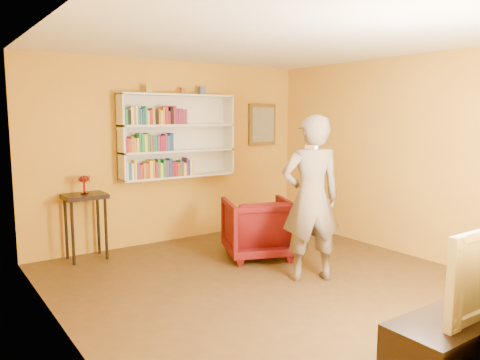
# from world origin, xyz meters

# --- Properties ---
(room_shell) EXTENTS (5.30, 5.80, 2.88)m
(room_shell) POSITION_xyz_m (0.00, 0.00, 1.02)
(room_shell) COLOR #412D15
(room_shell) RESTS_ON ground
(bookshelf) EXTENTS (1.80, 0.29, 1.23)m
(bookshelf) POSITION_xyz_m (0.00, 2.41, 1.59)
(bookshelf) COLOR silver
(bookshelf) RESTS_ON room_shell
(books_row_lower) EXTENTS (1.04, 0.19, 0.27)m
(books_row_lower) POSITION_xyz_m (-0.34, 2.30, 1.13)
(books_row_lower) COLOR silver
(books_row_lower) RESTS_ON bookshelf
(books_row_middle) EXTENTS (0.71, 0.19, 0.27)m
(books_row_middle) POSITION_xyz_m (-0.50, 2.31, 1.51)
(books_row_middle) COLOR maroon
(books_row_middle) RESTS_ON bookshelf
(books_row_upper) EXTENTS (0.95, 0.19, 0.26)m
(books_row_upper) POSITION_xyz_m (-0.38, 2.30, 1.89)
(books_row_upper) COLOR #1B7D3F
(books_row_upper) RESTS_ON bookshelf
(ornament_left) EXTENTS (0.08, 0.08, 0.12)m
(ornament_left) POSITION_xyz_m (-0.47, 2.35, 2.27)
(ornament_left) COLOR #A99330
(ornament_left) RESTS_ON bookshelf
(ornament_centre) EXTENTS (0.07, 0.07, 0.10)m
(ornament_centre) POSITION_xyz_m (0.09, 2.35, 2.26)
(ornament_centre) COLOR brown
(ornament_centre) RESTS_ON bookshelf
(ornament_right) EXTENTS (0.09, 0.09, 0.12)m
(ornament_right) POSITION_xyz_m (0.41, 2.35, 2.28)
(ornament_right) COLOR #485478
(ornament_right) RESTS_ON bookshelf
(framed_painting) EXTENTS (0.55, 0.05, 0.70)m
(framed_painting) POSITION_xyz_m (1.65, 2.46, 1.75)
(framed_painting) COLOR brown
(framed_painting) RESTS_ON room_shell
(console_table) EXTENTS (0.54, 0.41, 0.88)m
(console_table) POSITION_xyz_m (-1.44, 2.25, 0.73)
(console_table) COLOR black
(console_table) RESTS_ON ground
(ruby_lustre) EXTENTS (0.15, 0.15, 0.25)m
(ruby_lustre) POSITION_xyz_m (-1.44, 2.25, 1.06)
(ruby_lustre) COLOR maroon
(ruby_lustre) RESTS_ON console_table
(armchair) EXTENTS (1.12, 1.14, 0.80)m
(armchair) POSITION_xyz_m (0.49, 1.03, 0.40)
(armchair) COLOR #420409
(armchair) RESTS_ON ground
(person) EXTENTS (0.82, 0.71, 1.91)m
(person) POSITION_xyz_m (0.47, -0.01, 0.95)
(person) COLOR #66584B
(person) RESTS_ON ground
(game_remote) EXTENTS (0.04, 0.15, 0.04)m
(game_remote) POSITION_xyz_m (0.12, -0.37, 1.58)
(game_remote) COLOR white
(game_remote) RESTS_ON person
(tv_cabinet) EXTENTS (1.54, 0.46, 0.55)m
(tv_cabinet) POSITION_xyz_m (-0.06, -2.25, 0.27)
(tv_cabinet) COLOR black
(tv_cabinet) RESTS_ON ground
(television) EXTENTS (1.07, 0.14, 0.62)m
(television) POSITION_xyz_m (-0.06, -2.25, 0.86)
(television) COLOR black
(television) RESTS_ON tv_cabinet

